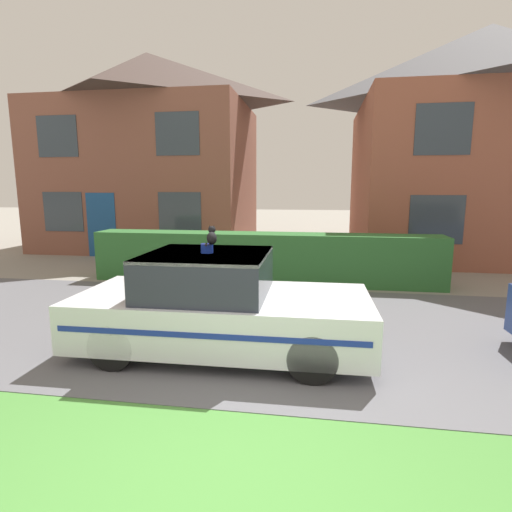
{
  "coord_description": "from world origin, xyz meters",
  "views": [
    {
      "loc": [
        0.65,
        -2.7,
        2.24
      ],
      "look_at": [
        -0.43,
        4.23,
        1.05
      ],
      "focal_mm": 28.0,
      "sensor_mm": 36.0,
      "label": 1
    }
  ],
  "objects_px": {
    "cat": "(212,237)",
    "house_right": "(482,142)",
    "police_car": "(219,306)",
    "house_left": "(150,151)"
  },
  "relations": [
    {
      "from": "police_car",
      "to": "house_right",
      "type": "height_order",
      "value": "house_right"
    },
    {
      "from": "police_car",
      "to": "cat",
      "type": "distance_m",
      "value": 0.97
    },
    {
      "from": "house_right",
      "to": "police_car",
      "type": "bearing_deg",
      "value": -125.06
    },
    {
      "from": "house_left",
      "to": "cat",
      "type": "bearing_deg",
      "value": -62.84
    },
    {
      "from": "cat",
      "to": "house_right",
      "type": "height_order",
      "value": "house_right"
    },
    {
      "from": "police_car",
      "to": "house_right",
      "type": "relative_size",
      "value": 0.49
    },
    {
      "from": "police_car",
      "to": "house_left",
      "type": "xyz_separation_m",
      "value": [
        -5.04,
        9.63,
        3.0
      ]
    },
    {
      "from": "cat",
      "to": "house_right",
      "type": "xyz_separation_m",
      "value": [
        6.66,
        9.45,
        2.15
      ]
    },
    {
      "from": "police_car",
      "to": "house_left",
      "type": "relative_size",
      "value": 0.52
    },
    {
      "from": "cat",
      "to": "house_right",
      "type": "bearing_deg",
      "value": -48.15
    }
  ]
}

